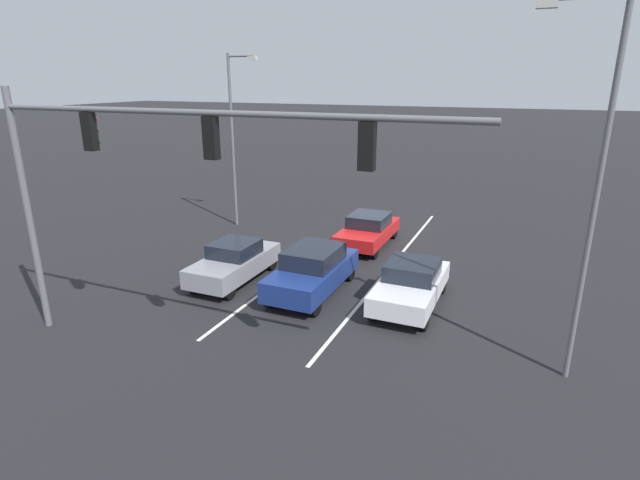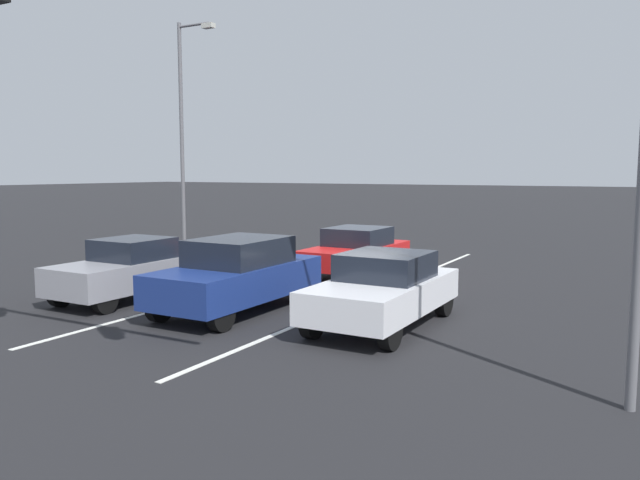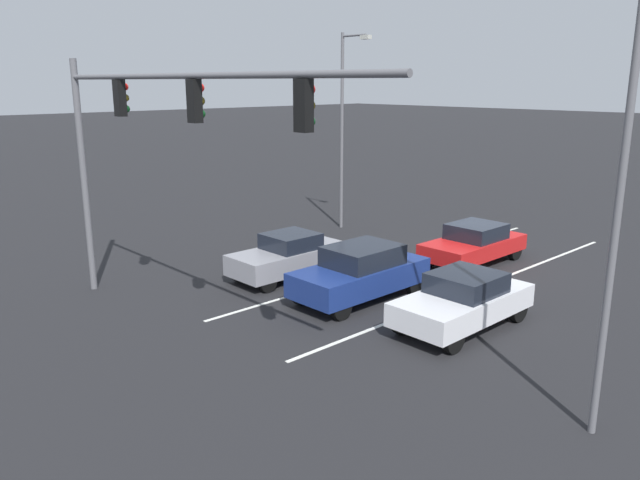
# 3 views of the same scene
# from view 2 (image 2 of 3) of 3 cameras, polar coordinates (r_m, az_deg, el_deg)

# --- Properties ---
(ground_plane) EXTENTS (240.00, 240.00, 0.00)m
(ground_plane) POSITION_cam_2_polar(r_m,az_deg,el_deg) (19.33, 3.54, -3.05)
(ground_plane) COLOR black
(lane_stripe_left_divider) EXTENTS (0.12, 16.52, 0.01)m
(lane_stripe_left_divider) POSITION_cam_2_polar(r_m,az_deg,el_deg) (16.59, 5.59, -4.62)
(lane_stripe_left_divider) COLOR silver
(lane_stripe_left_divider) RESTS_ON ground_plane
(lane_stripe_center_divider) EXTENTS (0.12, 16.52, 0.01)m
(lane_stripe_center_divider) POSITION_cam_2_polar(r_m,az_deg,el_deg) (18.25, -4.54, -3.61)
(lane_stripe_center_divider) COLOR silver
(lane_stripe_center_divider) RESTS_ON ground_plane
(car_navy_midlane_front) EXTENTS (1.88, 4.40, 1.65)m
(car_navy_midlane_front) POSITION_cam_2_polar(r_m,az_deg,el_deg) (14.14, -7.54, -3.10)
(car_navy_midlane_front) COLOR navy
(car_navy_midlane_front) RESTS_ON ground_plane
(car_white_leftlane_front) EXTENTS (1.84, 4.20, 1.50)m
(car_white_leftlane_front) POSITION_cam_2_polar(r_m,az_deg,el_deg) (12.75, 5.85, -4.47)
(car_white_leftlane_front) COLOR silver
(car_white_leftlane_front) RESTS_ON ground_plane
(car_gray_rightlane_front) EXTENTS (1.73, 4.14, 1.49)m
(car_gray_rightlane_front) POSITION_cam_2_polar(r_m,az_deg,el_deg) (16.12, -16.82, -2.53)
(car_gray_rightlane_front) COLOR gray
(car_gray_rightlane_front) RESTS_ON ground_plane
(car_red_midlane_second) EXTENTS (1.86, 4.23, 1.44)m
(car_red_midlane_second) POSITION_cam_2_polar(r_m,az_deg,el_deg) (19.00, 3.33, -0.97)
(car_red_midlane_second) COLOR red
(car_red_midlane_second) RESTS_ON ground_plane
(street_lamp_right_shoulder) EXTENTS (1.61, 0.24, 8.39)m
(street_lamp_right_shoulder) POSITION_cam_2_polar(r_m,az_deg,el_deg) (23.35, -12.26, 10.17)
(street_lamp_right_shoulder) COLOR slate
(street_lamp_right_shoulder) RESTS_ON ground_plane
(street_lamp_left_shoulder) EXTENTS (1.84, 0.24, 9.00)m
(street_lamp_left_shoulder) POSITION_cam_2_polar(r_m,az_deg,el_deg) (9.16, 26.98, 18.02)
(street_lamp_left_shoulder) COLOR slate
(street_lamp_left_shoulder) RESTS_ON ground_plane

